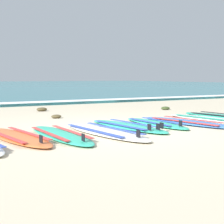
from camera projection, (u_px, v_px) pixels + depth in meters
ground_plane at (114, 129)px, 6.33m from camera, size 80.00×80.00×0.00m
wave_foam_strip at (31, 104)px, 11.79m from camera, size 80.00×0.80×0.11m
surfboard_1 at (17, 137)px, 5.36m from camera, size 0.95×2.28×0.18m
surfboard_2 at (60, 135)px, 5.54m from camera, size 0.68×2.24×0.18m
surfboard_3 at (104, 131)px, 5.87m from camera, size 0.93×2.47×0.18m
surfboard_4 at (127, 126)px, 6.52m from camera, size 0.89×2.25×0.18m
surfboard_5 at (156, 123)px, 6.92m from camera, size 0.58×1.96×0.18m
surfboard_6 at (189, 122)px, 7.06m from camera, size 1.13×2.46×0.18m
surfboard_7 at (209, 119)px, 7.67m from camera, size 0.95×2.30×0.18m
surfboard_8 at (223, 116)px, 8.13m from camera, size 0.96×2.33×0.18m
seaweed_clump_near_shoreline at (42, 109)px, 9.72m from camera, size 0.31×0.25×0.11m
seaweed_clump_mid_sand at (56, 116)px, 8.05m from camera, size 0.25×0.20×0.09m
seaweed_clump_by_the_boards at (165, 108)px, 10.14m from camera, size 0.28×0.23×0.10m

